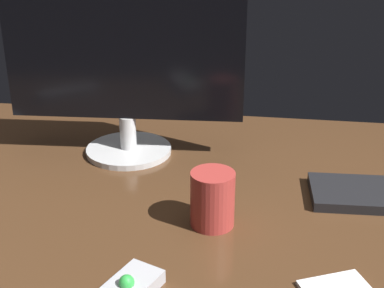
{
  "coord_description": "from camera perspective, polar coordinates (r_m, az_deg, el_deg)",
  "views": [
    {
      "loc": [
        11.22,
        -89.89,
        51.84
      ],
      "look_at": [
        -3.58,
        8.87,
        8.0
      ],
      "focal_mm": 51.45,
      "sensor_mm": 36.0,
      "label": 1
    }
  ],
  "objects": [
    {
      "name": "desk",
      "position": [
        1.04,
        1.23,
        -5.61
      ],
      "size": [
        140.0,
        84.0,
        2.0
      ],
      "primitive_type": "cube",
      "color": "#4C301C",
      "rests_on": "ground"
    },
    {
      "name": "coffee_mug",
      "position": [
        0.92,
        2.14,
        -5.71
      ],
      "size": [
        7.43,
        7.43,
        9.64
      ],
      "primitive_type": "cylinder",
      "color": "#B23833",
      "rests_on": "desk"
    },
    {
      "name": "monitor",
      "position": [
        1.13,
        -7.08,
        9.46
      ],
      "size": [
        48.91,
        18.38,
        42.0
      ],
      "rotation": [
        0.0,
        0.0,
        0.07
      ],
      "color": "silver",
      "rests_on": "desk"
    }
  ]
}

